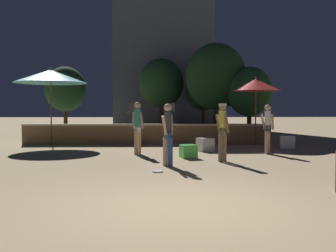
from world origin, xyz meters
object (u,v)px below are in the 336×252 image
(patio_umbrella_1, at_px, (256,85))
(bistro_chair_1, at_px, (171,111))
(person_4, at_px, (138,126))
(cube_seat_1, at_px, (287,142))
(background_tree_3, at_px, (203,92))
(cube_seat_0, at_px, (205,145))
(background_tree_4, at_px, (216,77))
(background_tree_1, at_px, (161,83))
(cube_seat_2, at_px, (188,151))
(background_tree_0, at_px, (249,92))
(person_3, at_px, (223,129))
(patio_umbrella_0, at_px, (51,76))
(person_1, at_px, (168,133))
(background_tree_2, at_px, (65,89))
(bistro_chair_0, at_px, (131,111))
(person_0, at_px, (268,128))
(frisbee_disc, at_px, (158,171))

(patio_umbrella_1, xyz_separation_m, bistro_chair_1, (-3.48, 1.33, -1.08))
(bistro_chair_1, bearing_deg, person_4, -54.51)
(cube_seat_1, distance_m, background_tree_3, 12.29)
(cube_seat_1, relative_size, person_4, 0.39)
(cube_seat_0, xyz_separation_m, background_tree_4, (2.08, 10.76, 3.32))
(background_tree_1, xyz_separation_m, background_tree_4, (3.47, -2.38, 0.27))
(cube_seat_2, relative_size, background_tree_0, 0.14)
(cube_seat_1, bearing_deg, person_4, -162.36)
(patio_umbrella_1, relative_size, person_3, 1.70)
(patio_umbrella_0, distance_m, person_1, 7.44)
(cube_seat_0, height_order, background_tree_3, background_tree_3)
(background_tree_1, height_order, background_tree_2, background_tree_1)
(background_tree_1, relative_size, background_tree_3, 1.24)
(person_3, xyz_separation_m, background_tree_0, (3.81, 12.11, 1.60))
(bistro_chair_0, relative_size, background_tree_2, 0.20)
(bistro_chair_0, relative_size, background_tree_3, 0.22)
(person_0, xyz_separation_m, background_tree_0, (1.98, 10.33, 1.65))
(person_3, xyz_separation_m, background_tree_4, (1.94, 13.41, 2.63))
(person_4, distance_m, background_tree_4, 12.73)
(person_1, distance_m, background_tree_4, 14.85)
(person_3, distance_m, background_tree_0, 12.80)
(patio_umbrella_0, height_order, cube_seat_1, patio_umbrella_0)
(patio_umbrella_0, height_order, person_0, patio_umbrella_0)
(cube_seat_0, xyz_separation_m, background_tree_1, (-1.39, 13.14, 3.06))
(person_0, height_order, person_3, person_3)
(background_tree_0, height_order, background_tree_4, background_tree_4)
(cube_seat_0, xyz_separation_m, bistro_chair_0, (-2.89, 4.11, 1.18))
(patio_umbrella_0, distance_m, person_0, 8.75)
(person_3, relative_size, background_tree_4, 0.29)
(person_0, relative_size, frisbee_disc, 6.21)
(bistro_chair_0, height_order, background_tree_0, background_tree_0)
(frisbee_disc, relative_size, background_tree_3, 0.07)
(patio_umbrella_1, height_order, background_tree_2, background_tree_2)
(patio_umbrella_1, xyz_separation_m, person_0, (-0.42, -3.12, -1.61))
(person_4, xyz_separation_m, bistro_chair_1, (1.28, 4.45, 0.47))
(bistro_chair_0, distance_m, bistro_chair_1, 1.88)
(background_tree_0, relative_size, background_tree_1, 0.81)
(bistro_chair_0, bearing_deg, cube_seat_0, 94.16)
(bistro_chair_0, bearing_deg, person_1, 69.89)
(background_tree_2, bearing_deg, bistro_chair_0, -61.47)
(background_tree_0, xyz_separation_m, background_tree_3, (-2.40, 3.38, 0.17))
(cube_seat_1, xyz_separation_m, person_4, (-5.64, -1.79, 0.70))
(person_0, relative_size, background_tree_0, 0.41)
(cube_seat_0, relative_size, person_3, 0.39)
(bistro_chair_0, xyz_separation_m, frisbee_disc, (1.17, -8.45, -1.40))
(patio_umbrella_0, bearing_deg, person_4, -39.29)
(person_3, distance_m, background_tree_3, 15.65)
(background_tree_0, xyz_separation_m, background_tree_1, (-5.34, 3.68, 0.76))
(person_0, bearing_deg, bistro_chair_0, -101.27)
(cube_seat_0, height_order, person_1, person_1)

